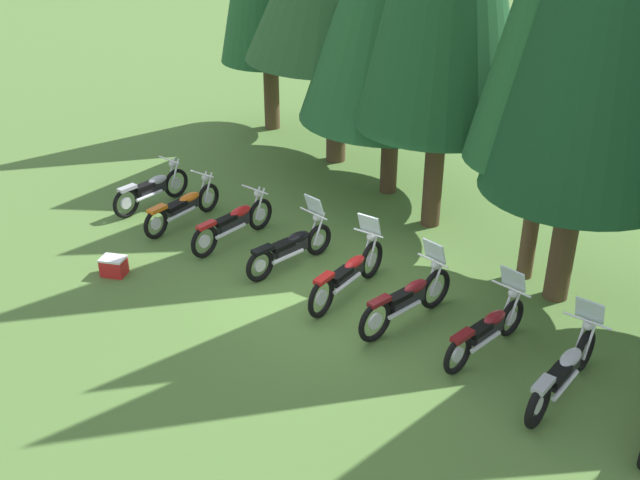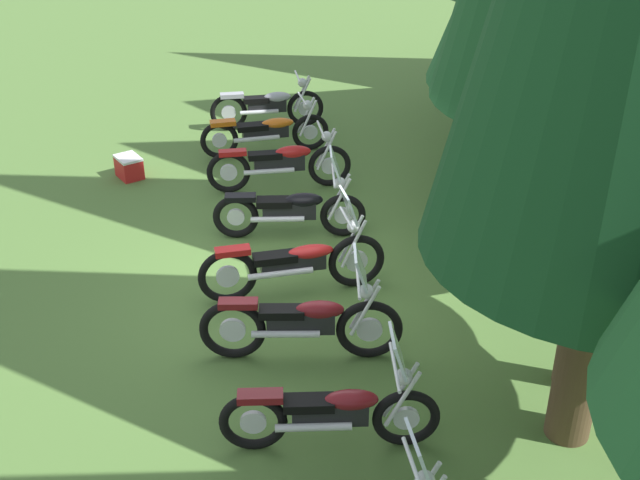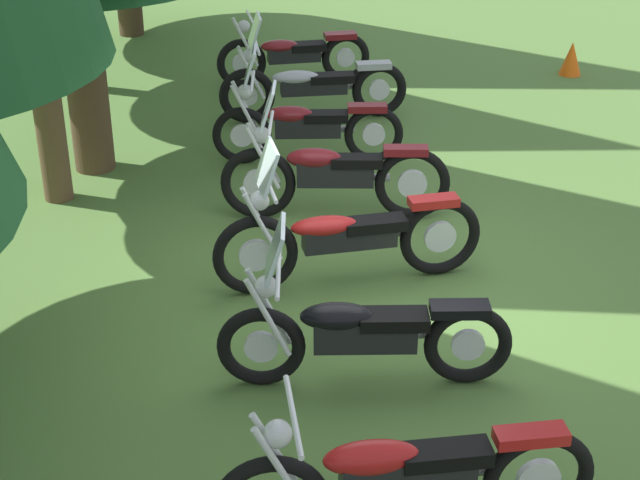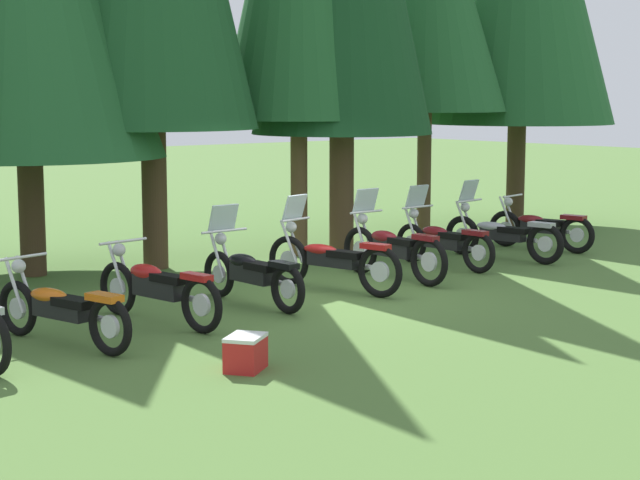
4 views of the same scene
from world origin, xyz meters
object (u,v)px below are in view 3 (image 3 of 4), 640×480
object	(u,v)px
motorcycle_8	(293,54)
motorcycle_6	(305,125)
motorcycle_5	(332,174)
traffic_cone	(571,58)
motorcycle_3	(360,332)
motorcycle_7	(311,86)
motorcycle_2	(404,478)
motorcycle_4	(346,236)

from	to	relation	value
motorcycle_8	motorcycle_6	bearing A→B (deg)	83.22
motorcycle_5	motorcycle_6	world-z (taller)	motorcycle_5
motorcycle_8	traffic_cone	world-z (taller)	motorcycle_8
motorcycle_3	motorcycle_7	bearing A→B (deg)	-86.89
traffic_cone	motorcycle_3	bearing A→B (deg)	157.91
motorcycle_2	motorcycle_5	bearing A→B (deg)	-93.18
motorcycle_4	motorcycle_5	distance (m)	1.35
motorcycle_6	motorcycle_8	distance (m)	2.85
motorcycle_4	traffic_cone	world-z (taller)	motorcycle_4
motorcycle_3	traffic_cone	bearing A→B (deg)	-114.48
motorcycle_5	traffic_cone	distance (m)	5.89
motorcycle_4	motorcycle_5	world-z (taller)	motorcycle_5
motorcycle_5	motorcycle_7	size ratio (longest dim) A/B	0.97
motorcycle_2	motorcycle_8	bearing A→B (deg)	-92.36
motorcycle_6	motorcycle_2	bearing A→B (deg)	95.11
motorcycle_2	motorcycle_7	bearing A→B (deg)	-93.30
motorcycle_2	motorcycle_5	distance (m)	4.50
motorcycle_4	motorcycle_7	distance (m)	4.24
motorcycle_2	motorcycle_5	size ratio (longest dim) A/B	1.01
motorcycle_7	motorcycle_2	bearing A→B (deg)	86.73
motorcycle_2	motorcycle_4	bearing A→B (deg)	-93.08
motorcycle_6	motorcycle_7	xyz separation A→B (m)	(1.43, -0.03, -0.01)
motorcycle_2	traffic_cone	size ratio (longest dim) A/B	4.84
motorcycle_2	motorcycle_5	world-z (taller)	motorcycle_5
motorcycle_2	motorcycle_6	bearing A→B (deg)	-91.57
motorcycle_4	traffic_cone	bearing A→B (deg)	-131.29
motorcycle_5	motorcycle_7	distance (m)	2.89
motorcycle_5	motorcycle_6	size ratio (longest dim) A/B	1.06
motorcycle_4	motorcycle_8	bearing A→B (deg)	-96.17
motorcycle_3	motorcycle_8	xyz separation A→B (m)	(7.15, 0.85, -0.03)
motorcycle_4	traffic_cone	distance (m)	6.97
motorcycle_6	motorcycle_5	bearing A→B (deg)	100.01
motorcycle_7	traffic_cone	xyz separation A→B (m)	(1.95, -3.67, -0.21)
motorcycle_2	motorcycle_8	world-z (taller)	motorcycle_2
motorcycle_4	motorcycle_6	bearing A→B (deg)	-94.10
motorcycle_2	traffic_cone	distance (m)	9.74
motorcycle_8	motorcycle_3	bearing A→B (deg)	84.56
motorcycle_3	motorcycle_8	size ratio (longest dim) A/B	1.04
motorcycle_3	motorcycle_4	distance (m)	1.52
motorcycle_8	motorcycle_5	bearing A→B (deg)	85.73
motorcycle_3	motorcycle_6	world-z (taller)	motorcycle_6
motorcycle_7	motorcycle_6	bearing A→B (deg)	79.47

